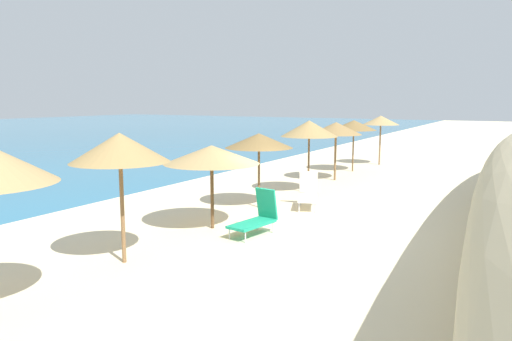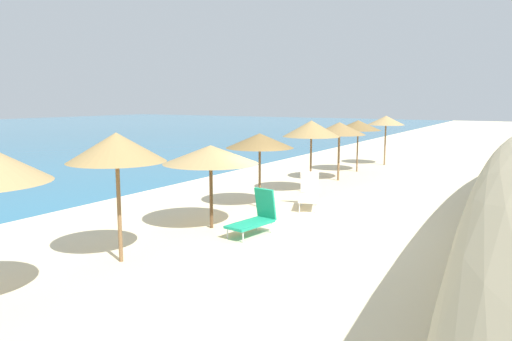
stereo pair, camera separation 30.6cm
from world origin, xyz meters
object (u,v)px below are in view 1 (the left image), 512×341
Objects in this scene: beach_umbrella_7 at (336,128)px; beach_umbrella_9 at (381,120)px; lounge_chair_1 at (308,193)px; beach_umbrella_5 at (259,141)px; beach_umbrella_3 at (120,148)px; beach_umbrella_6 at (309,129)px; beach_umbrella_8 at (354,125)px; lounge_chair_0 at (257,217)px; beach_umbrella_4 at (212,155)px.

beach_umbrella_7 is 0.96× the size of beach_umbrella_9.
beach_umbrella_5 is at bearing 6.36° from lounge_chair_1.
beach_umbrella_3 is 9.63m from beach_umbrella_6.
beach_umbrella_6 reaches higher than beach_umbrella_5.
beach_umbrella_3 is at bearing 57.72° from lounge_chair_1.
beach_umbrella_7 is 6.30m from beach_umbrella_9.
beach_umbrella_6 is at bearing -177.10° from beach_umbrella_8.
lounge_chair_0 is (-9.55, -1.29, -1.87)m from beach_umbrella_7.
beach_umbrella_4 is 3.03m from beach_umbrella_5.
beach_umbrella_9 is at bearing -2.74° from beach_umbrella_5.
beach_umbrella_4 is 0.98× the size of beach_umbrella_9.
beach_umbrella_9 is (6.29, -0.33, 0.14)m from beach_umbrella_7.
beach_umbrella_7 reaches higher than beach_umbrella_4.
beach_umbrella_4 is 6.24m from beach_umbrella_6.
beach_umbrella_3 reaches higher than beach_umbrella_7.
beach_umbrella_6 is at bearing -88.37° from lounge_chair_1.
lounge_chair_1 is at bearing -156.88° from beach_umbrella_6.
beach_umbrella_3 reaches higher than lounge_chair_1.
beach_umbrella_3 is 3.44m from beach_umbrella_4.
beach_umbrella_3 is 1.06× the size of beach_umbrella_9.
beach_umbrella_8 is at bearing -0.05° from beach_umbrella_3.
beach_umbrella_6 is at bearing -177.33° from beach_umbrella_7.
beach_umbrella_3 is at bearing 75.90° from lounge_chair_0.
lounge_chair_0 is at bearing -172.33° from beach_umbrella_7.
beach_umbrella_6 reaches higher than lounge_chair_1.
beach_umbrella_7 reaches higher than beach_umbrella_5.
beach_umbrella_4 is 15.94m from beach_umbrella_9.
beach_umbrella_7 is at bearing 2.67° from beach_umbrella_6.
beach_umbrella_8 is (9.67, -0.12, 0.08)m from beach_umbrella_5.
beach_umbrella_7 is at bearing -0.81° from beach_umbrella_3.
beach_umbrella_8 is at bearing 3.16° from beach_umbrella_7.
beach_umbrella_5 is at bearing 172.04° from beach_umbrella_6.
beach_umbrella_6 is 6.57m from lounge_chair_0.
beach_umbrella_3 reaches higher than lounge_chair_0.
beach_umbrella_7 is 6.23m from lounge_chair_1.
beach_umbrella_4 is at bearing -179.79° from beach_umbrella_8.
beach_umbrella_5 is 0.92× the size of beach_umbrella_9.
beach_umbrella_9 is 12.31m from lounge_chair_1.
lounge_chair_1 is at bearing -168.46° from beach_umbrella_7.
beach_umbrella_9 is 1.77× the size of lounge_chair_0.
lounge_chair_0 is (-15.84, -0.96, -2.01)m from beach_umbrella_9.
lounge_chair_0 is at bearing -86.72° from beach_umbrella_4.
lounge_chair_1 is (0.78, -1.48, -1.76)m from beach_umbrella_5.
beach_umbrella_9 is (12.90, -0.62, 0.22)m from beach_umbrella_5.
beach_umbrella_7 is at bearing -73.56° from lounge_chair_0.
beach_umbrella_8 is 12.83m from lounge_chair_0.
beach_umbrella_4 is 1.73× the size of lounge_chair_0.
lounge_chair_1 is at bearing -79.74° from lounge_chair_0.
beach_umbrella_6 is at bearing -2.59° from beach_umbrella_4.
beach_umbrella_6 is 3.42m from beach_umbrella_7.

